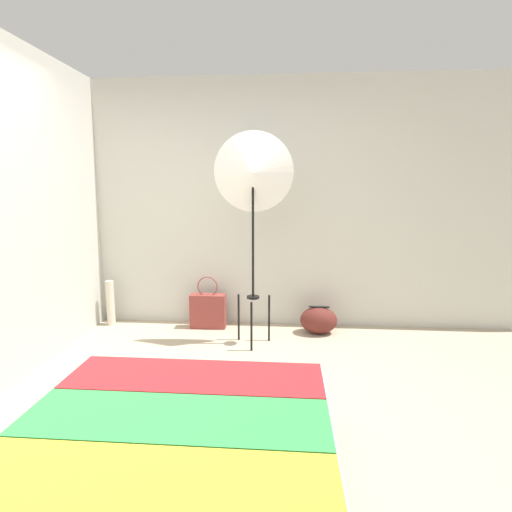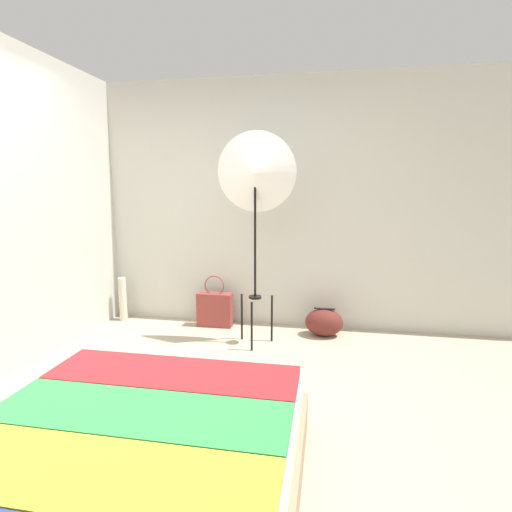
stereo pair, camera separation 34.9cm
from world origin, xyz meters
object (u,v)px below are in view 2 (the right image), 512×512
at_px(photo_umbrella, 255,175).
at_px(tote_bag, 215,309).
at_px(duffel_bag, 324,322).
at_px(paper_roll, 123,299).
at_px(bed, 121,483).

height_order(photo_umbrella, tote_bag, photo_umbrella).
distance_m(duffel_bag, paper_roll, 2.24).
bearing_deg(tote_bag, bed, -82.86).
bearing_deg(paper_roll, tote_bag, -0.44).
relative_size(photo_umbrella, tote_bag, 3.56).
relative_size(bed, tote_bag, 3.25).
height_order(photo_umbrella, duffel_bag, photo_umbrella).
xyz_separation_m(bed, duffel_bag, (0.84, 2.50, -0.07)).
bearing_deg(duffel_bag, bed, -108.56).
xyz_separation_m(photo_umbrella, paper_roll, (-1.59, 0.42, -1.35)).
relative_size(photo_umbrella, duffel_bag, 5.25).
bearing_deg(photo_umbrella, paper_roll, 165.28).
distance_m(photo_umbrella, duffel_bag, 1.63).
xyz_separation_m(bed, tote_bag, (-0.32, 2.58, -0.02)).
distance_m(bed, photo_umbrella, 2.58).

